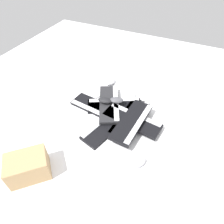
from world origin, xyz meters
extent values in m
plane|color=white|center=(0.00, 0.00, 0.00)|extent=(3.20, 3.20, 0.00)
cube|color=black|center=(0.19, -0.04, 0.01)|extent=(0.46, 0.20, 0.02)
cube|color=silver|center=(0.20, 0.02, 0.03)|extent=(0.42, 0.09, 0.01)
cube|color=black|center=(0.03, 0.10, 0.01)|extent=(0.26, 0.46, 0.02)
cube|color=#B2B5BA|center=(0.08, 0.09, 0.03)|extent=(0.15, 0.41, 0.01)
cube|color=#232326|center=(-0.09, -0.05, 0.01)|extent=(0.18, 0.45, 0.02)
cube|color=silver|center=(-0.15, -0.04, 0.03)|extent=(0.07, 0.42, 0.01)
cube|color=black|center=(0.07, -0.12, 0.01)|extent=(0.46, 0.34, 0.02)
cube|color=silver|center=(0.10, -0.17, 0.03)|extent=(0.39, 0.23, 0.01)
cube|color=black|center=(-0.12, 0.00, 0.04)|extent=(0.46, 0.21, 0.02)
cube|color=silver|center=(-0.13, -0.05, 0.06)|extent=(0.42, 0.10, 0.01)
cube|color=black|center=(-0.14, 0.04, 0.07)|extent=(0.18, 0.45, 0.02)
cube|color=silver|center=(-0.19, 0.04, 0.09)|extent=(0.07, 0.42, 0.01)
cube|color=#232326|center=(0.11, -0.09, 0.04)|extent=(0.33, 0.46, 0.02)
cube|color=silver|center=(0.06, -0.12, 0.06)|extent=(0.22, 0.39, 0.01)
ellipsoid|color=#B7B7BC|center=(0.24, -0.40, 0.02)|extent=(0.10, 0.13, 0.04)
ellipsoid|color=#4C4C51|center=(0.06, -0.12, 0.08)|extent=(0.13, 0.10, 0.04)
ellipsoid|color=black|center=(0.14, -0.08, 0.08)|extent=(0.12, 0.08, 0.04)
ellipsoid|color=black|center=(0.12, -0.11, 0.05)|extent=(0.11, 0.07, 0.04)
ellipsoid|color=#B7B7BC|center=(-0.29, 0.30, 0.02)|extent=(0.11, 0.13, 0.04)
cylinder|color=#59595B|center=(0.32, -0.10, 0.00)|extent=(0.09, 0.04, 0.01)
cylinder|color=#59595B|center=(0.25, -0.17, 0.00)|extent=(0.05, 0.11, 0.01)
cylinder|color=#59595B|center=(0.24, -0.26, 0.00)|extent=(0.03, 0.07, 0.01)
cylinder|color=#59595B|center=(0.23, -0.35, 0.00)|extent=(0.06, 0.10, 0.01)
cylinder|color=#59595B|center=(0.17, -0.41, 0.00)|extent=(0.06, 0.04, 0.01)
cylinder|color=#59595B|center=(0.09, -0.43, 0.00)|extent=(0.09, 0.01, 0.01)
cylinder|color=#59595B|center=(0.03, -0.41, 0.00)|extent=(0.04, 0.05, 0.01)
cylinder|color=#59595B|center=(-0.01, -0.37, 0.00)|extent=(0.06, 0.05, 0.01)
cylinder|color=#59595B|center=(-0.04, -0.28, 0.00)|extent=(0.02, 0.12, 0.01)
cylinder|color=#59595B|center=(-0.05, -0.18, 0.00)|extent=(0.02, 0.10, 0.01)
cylinder|color=#59595B|center=(-0.07, -0.10, 0.00)|extent=(0.03, 0.05, 0.01)
sphere|color=#59595B|center=(0.36, -0.08, 0.00)|extent=(0.01, 0.01, 0.01)
sphere|color=#59595B|center=(0.27, -0.11, 0.00)|extent=(0.01, 0.01, 0.01)
sphere|color=#59595B|center=(0.23, -0.23, 0.00)|extent=(0.01, 0.01, 0.01)
sphere|color=#59595B|center=(0.26, -0.30, 0.00)|extent=(0.01, 0.01, 0.01)
sphere|color=#59595B|center=(0.20, -0.40, 0.00)|extent=(0.01, 0.01, 0.01)
sphere|color=#59595B|center=(0.14, -0.43, 0.00)|extent=(0.01, 0.01, 0.01)
sphere|color=#59595B|center=(0.05, -0.43, 0.00)|extent=(0.01, 0.01, 0.01)
sphere|color=#59595B|center=(0.02, -0.39, 0.00)|extent=(0.01, 0.01, 0.01)
sphere|color=#59595B|center=(-0.04, -0.34, 0.00)|extent=(0.01, 0.01, 0.01)
sphere|color=#59595B|center=(-0.04, -0.23, 0.00)|extent=(0.01, 0.01, 0.01)
sphere|color=#59595B|center=(-0.06, -0.13, 0.00)|extent=(0.01, 0.01, 0.01)
sphere|color=#59595B|center=(-0.08, -0.08, 0.00)|extent=(0.01, 0.01, 0.01)
cube|color=tan|center=(0.29, 0.64, 0.08)|extent=(0.28, 0.28, 0.16)
camera|label=1|loc=(-0.42, 0.99, 1.12)|focal=32.00mm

